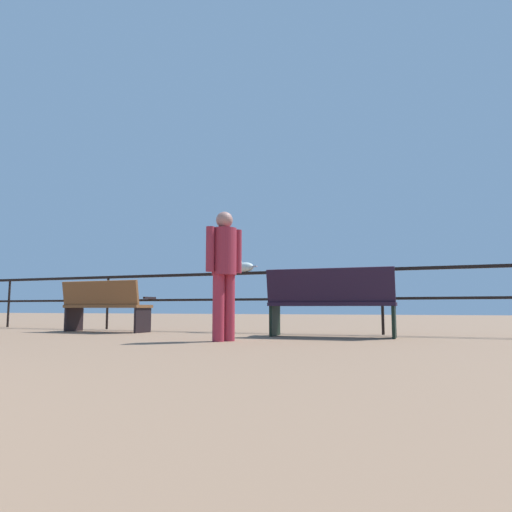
{
  "coord_description": "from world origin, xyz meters",
  "views": [
    {
      "loc": [
        3.41,
        0.79,
        0.4
      ],
      "look_at": [
        0.69,
        7.67,
        1.22
      ],
      "focal_mm": 33.1,
      "sensor_mm": 36.0,
      "label": 1
    }
  ],
  "objects_px": {
    "person_by_bench": "(224,266)",
    "seagull_on_rail": "(244,266)",
    "bench_near_right": "(330,299)",
    "bench_near_left": "(104,304)"
  },
  "relations": [
    {
      "from": "person_by_bench",
      "to": "seagull_on_rail",
      "type": "bearing_deg",
      "value": 106.72
    },
    {
      "from": "bench_near_right",
      "to": "person_by_bench",
      "type": "height_order",
      "value": "person_by_bench"
    },
    {
      "from": "bench_near_left",
      "to": "bench_near_right",
      "type": "xyz_separation_m",
      "value": [
        3.84,
        -0.01,
        0.05
      ]
    },
    {
      "from": "bench_near_right",
      "to": "seagull_on_rail",
      "type": "bearing_deg",
      "value": 150.99
    },
    {
      "from": "bench_near_left",
      "to": "person_by_bench",
      "type": "distance_m",
      "value": 3.09
    },
    {
      "from": "seagull_on_rail",
      "to": "bench_near_right",
      "type": "bearing_deg",
      "value": -29.01
    },
    {
      "from": "person_by_bench",
      "to": "bench_near_left",
      "type": "bearing_deg",
      "value": 156.15
    },
    {
      "from": "bench_near_right",
      "to": "bench_near_left",
      "type": "bearing_deg",
      "value": 179.85
    },
    {
      "from": "bench_near_left",
      "to": "bench_near_right",
      "type": "distance_m",
      "value": 3.84
    },
    {
      "from": "bench_near_left",
      "to": "person_by_bench",
      "type": "relative_size",
      "value": 0.96
    }
  ]
}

